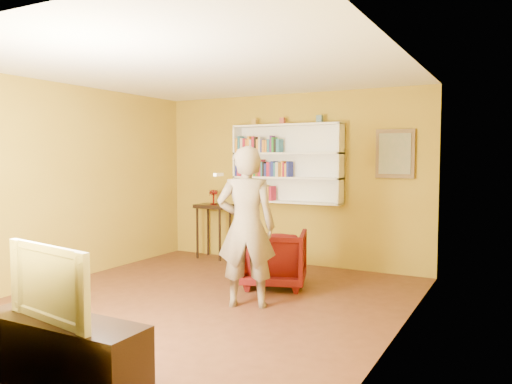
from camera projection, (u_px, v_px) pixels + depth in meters
room_shell at (201, 216)px, 5.77m from camera, size 5.30×5.80×2.88m
bookshelf at (288, 164)px, 7.85m from camera, size 1.80×0.29×1.23m
books_row_lower at (255, 193)px, 8.04m from camera, size 0.66×0.19×0.25m
books_row_middle at (264, 169)px, 7.94m from camera, size 0.95×0.19×0.27m
books_row_upper at (258, 145)px, 7.96m from camera, size 0.78×0.19×0.27m
ornament_left at (255, 122)px, 8.02m from camera, size 0.07×0.07×0.10m
ornament_centre at (282, 121)px, 7.79m from camera, size 0.07×0.07×0.10m
ornament_right at (320, 119)px, 7.49m from camera, size 0.08×0.08×0.12m
framed_painting at (395, 154)px, 7.10m from camera, size 0.55×0.05×0.70m
console_table at (214, 214)px, 8.38m from camera, size 0.56×0.42×0.91m
ruby_lustre at (214, 194)px, 8.36m from camera, size 0.15×0.15×0.25m
armchair at (275, 258)px, 6.56m from camera, size 1.02×1.04×0.75m
person at (246, 227)px, 5.64m from camera, size 0.79×0.67×1.83m
game_remote at (219, 175)px, 5.47m from camera, size 0.04×0.15×0.04m
tv_cabinet at (62, 352)px, 3.71m from camera, size 1.41×0.42×0.50m
television at (60, 281)px, 3.68m from camera, size 0.99×0.29×0.57m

